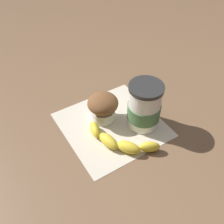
{
  "coord_description": "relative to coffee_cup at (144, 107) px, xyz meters",
  "views": [
    {
      "loc": [
        0.36,
        0.35,
        0.54
      ],
      "look_at": [
        0.0,
        0.0,
        0.05
      ],
      "focal_mm": 42.0,
      "sensor_mm": 36.0,
      "label": 1
    }
  ],
  "objects": [
    {
      "name": "banana",
      "position": [
        0.1,
        0.01,
        -0.05
      ],
      "size": [
        0.11,
        0.2,
        0.03
      ],
      "color": "yellow",
      "rests_on": "paper_napkin"
    },
    {
      "name": "ground_plane",
      "position": [
        0.06,
        -0.06,
        -0.06
      ],
      "size": [
        3.0,
        3.0,
        0.0
      ],
      "primitive_type": "plane",
      "color": "brown"
    },
    {
      "name": "coffee_cup",
      "position": [
        0.0,
        0.0,
        0.0
      ],
      "size": [
        0.09,
        0.09,
        0.13
      ],
      "color": "white",
      "rests_on": "paper_napkin"
    },
    {
      "name": "paper_napkin",
      "position": [
        0.06,
        -0.06,
        -0.06
      ],
      "size": [
        0.32,
        0.32,
        0.0
      ],
      "primitive_type": "cube",
      "rotation": [
        0.0,
        0.0,
        -0.24
      ],
      "color": "beige",
      "rests_on": "ground_plane"
    },
    {
      "name": "muffin",
      "position": [
        0.06,
        -0.09,
        -0.02
      ],
      "size": [
        0.09,
        0.09,
        0.08
      ],
      "color": "white",
      "rests_on": "paper_napkin"
    }
  ]
}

